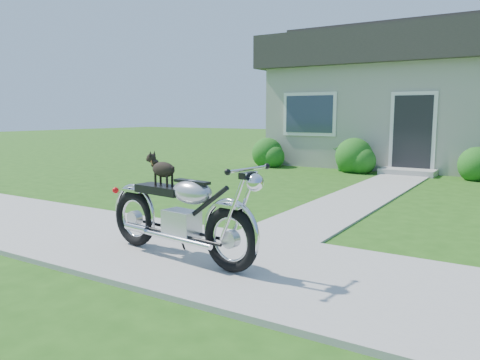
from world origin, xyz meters
name	(u,v)px	position (x,y,z in m)	size (l,w,h in m)	color
ground	(364,288)	(0.00, 0.00, 0.00)	(80.00, 80.00, 0.00)	#235114
sidewalk	(364,286)	(0.00, 0.00, 0.02)	(24.00, 2.20, 0.04)	#9E9B93
walkway	(366,194)	(-1.50, 5.00, 0.01)	(1.20, 8.00, 0.03)	#9E9B93
shrub_row	(469,163)	(-0.03, 8.50, 0.42)	(11.28, 1.11, 1.11)	#1F5D18
potted_plant_left	(343,160)	(-3.25, 8.55, 0.33)	(0.59, 0.51, 0.66)	#195D18
motorcycle_with_dog	(181,214)	(-1.94, -0.28, 0.54)	(2.22, 0.62, 1.13)	black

